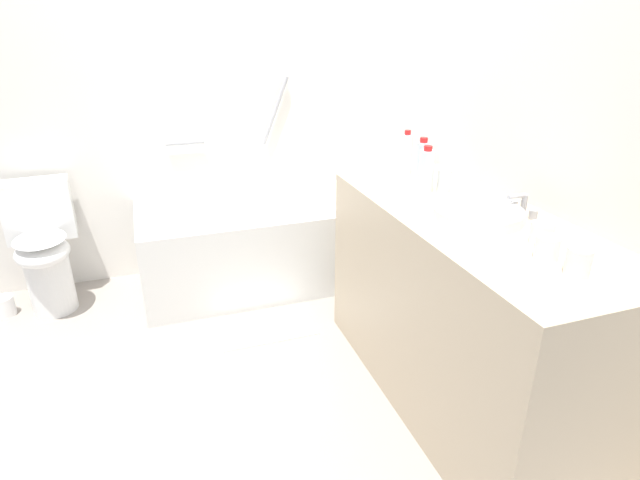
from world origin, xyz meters
The scene contains 17 objects.
ground_plane centered at (0.00, 0.00, 0.00)m, with size 3.79×3.79×0.00m, color #9E9389.
wall_back_tiled centered at (0.00, 1.45, 1.29)m, with size 3.10×0.10×2.59m, color white.
wall_right_mirror centered at (1.40, 0.00, 1.29)m, with size 0.10×3.19×2.59m, color white.
bathtub centered at (0.52, 1.03, 0.28)m, with size 1.58×0.72×1.26m.
toilet centered at (-0.78, 1.13, 0.39)m, with size 0.38×0.52×0.76m.
vanity_counter centered at (1.05, -0.34, 0.44)m, with size 0.61×1.49×0.87m, color tan.
sink_basin centered at (1.04, -0.38, 0.90)m, with size 0.34×0.34×0.05m, color white.
sink_faucet centered at (1.24, -0.38, 0.91)m, with size 0.10×0.15×0.09m.
water_bottle_0 centered at (1.02, 0.01, 0.97)m, with size 0.07×0.07×0.21m.
water_bottle_1 centered at (1.08, 0.31, 0.97)m, with size 0.06×0.06×0.22m.
water_bottle_2 centered at (1.05, 0.09, 0.98)m, with size 0.06×0.06×0.23m.
drinking_glass_0 centered at (1.05, -0.88, 0.92)m, with size 0.08×0.08×0.09m, color white.
drinking_glass_1 centered at (1.11, -0.02, 0.92)m, with size 0.06×0.06×0.10m, color white.
drinking_glass_2 centered at (1.11, -0.65, 0.91)m, with size 0.08×0.08×0.08m, color white.
drinking_glass_3 centered at (1.04, -0.76, 0.91)m, with size 0.08×0.08×0.08m, color white.
bath_mat centered at (0.36, 0.47, 0.01)m, with size 0.52×0.33×0.01m, color white.
toilet_paper_roll centered at (-1.05, 1.10, 0.06)m, with size 0.11×0.11×0.11m, color white.
Camera 1 is at (-0.15, -1.95, 1.59)m, focal length 28.86 mm.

